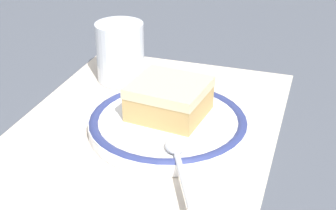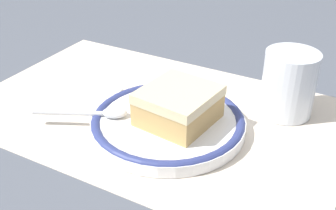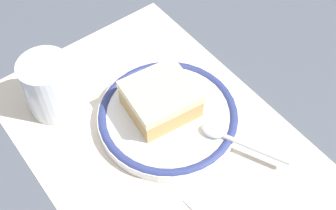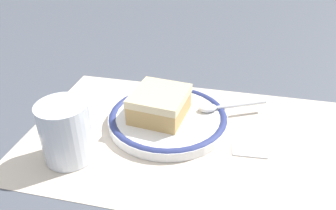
{
  "view_description": "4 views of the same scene",
  "coord_description": "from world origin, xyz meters",
  "views": [
    {
      "loc": [
        0.46,
        0.19,
        0.32
      ],
      "look_at": [
        -0.04,
        0.03,
        0.04
      ],
      "focal_mm": 52.69,
      "sensor_mm": 36.0,
      "label": 1
    },
    {
      "loc": [
        -0.25,
        0.42,
        0.3
      ],
      "look_at": [
        -0.04,
        0.03,
        0.04
      ],
      "focal_mm": 45.0,
      "sensor_mm": 36.0,
      "label": 2
    },
    {
      "loc": [
        0.24,
        -0.18,
        0.51
      ],
      "look_at": [
        -0.04,
        0.03,
        0.04
      ],
      "focal_mm": 46.69,
      "sensor_mm": 36.0,
      "label": 3
    },
    {
      "loc": [
        0.06,
        -0.4,
        0.31
      ],
      "look_at": [
        -0.04,
        0.03,
        0.04
      ],
      "focal_mm": 34.83,
      "sensor_mm": 36.0,
      "label": 4
    }
  ],
  "objects": [
    {
      "name": "ground_plane",
      "position": [
        0.0,
        0.0,
        0.0
      ],
      "size": [
        2.4,
        2.4,
        0.0
      ],
      "primitive_type": "plane",
      "color": "#4C515B"
    },
    {
      "name": "cake_slice",
      "position": [
        -0.05,
        0.03,
        0.04
      ],
      "size": [
        0.09,
        0.1,
        0.04
      ],
      "color": "tan",
      "rests_on": "plate"
    },
    {
      "name": "sugar_packet",
      "position": [
        0.1,
        -0.01,
        0.0
      ],
      "size": [
        0.05,
        0.03,
        0.01
      ],
      "primitive_type": "cube",
      "rotation": [
        0.0,
        0.0,
        0.07
      ],
      "color": "white",
      "rests_on": "placemat"
    },
    {
      "name": "plate",
      "position": [
        -0.04,
        0.03,
        0.01
      ],
      "size": [
        0.2,
        0.2,
        0.02
      ],
      "color": "white",
      "rests_on": "placemat"
    },
    {
      "name": "spoon",
      "position": [
        0.04,
        0.07,
        0.02
      ],
      "size": [
        0.12,
        0.07,
        0.01
      ],
      "color": "silver",
      "rests_on": "plate"
    },
    {
      "name": "placemat",
      "position": [
        0.0,
        0.0,
        0.0
      ],
      "size": [
        0.5,
        0.32,
        0.0
      ],
      "primitive_type": "cube",
      "color": "beige",
      "rests_on": "ground_plane"
    },
    {
      "name": "cup",
      "position": [
        -0.16,
        -0.08,
        0.04
      ],
      "size": [
        0.07,
        0.07,
        0.09
      ],
      "color": "silver",
      "rests_on": "placemat"
    }
  ]
}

